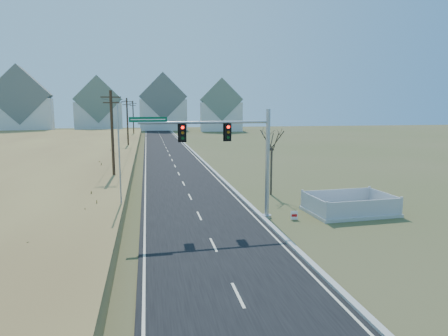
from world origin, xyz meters
The scene contains 16 objects.
ground centered at (0.00, 0.00, 0.00)m, with size 260.00×260.00×0.00m, color #4A5027.
road centered at (0.00, 50.00, 0.03)m, with size 8.00×180.00×0.06m, color black.
curb centered at (4.15, 50.00, 0.09)m, with size 0.30×180.00×0.18m, color #B2AFA8.
reed_marsh centered at (-24.00, 40.00, 0.65)m, with size 38.00×110.00×1.30m, color #A48F4A.
utility_pole_near centered at (-6.50, 15.00, 4.68)m, with size 1.80×0.26×9.00m.
utility_pole_mid centered at (-6.50, 45.00, 4.68)m, with size 1.80×0.26×9.00m.
utility_pole_far centered at (-6.50, 75.00, 4.68)m, with size 1.80×0.26×9.00m.
condo_nw centered at (-38.00, 100.00, 7.70)m, with size 17.69×13.38×19.05m.
condo_nnw centered at (-18.00, 108.00, 6.94)m, with size 14.93×11.17×17.03m.
condo_n centered at (2.00, 112.00, 7.61)m, with size 15.27×10.20×18.54m.
condo_ne centered at (20.00, 104.00, 6.84)m, with size 14.12×10.51×16.52m.
traffic_signal_mast centered at (2.62, 2.78, 4.52)m, with size 9.28×0.66×7.38m.
fence_enclosure centered at (10.69, 2.92, 0.27)m, with size 6.12×4.34×1.35m.
open_sign centered at (6.17, 2.00, 0.31)m, with size 0.47×0.15×0.58m.
flagpole centered at (-5.17, 3.43, 3.08)m, with size 0.35×0.35×7.72m.
bare_tree centered at (7.00, 9.79, 4.88)m, with size 2.28×2.28×6.05m.
Camera 1 is at (-3.39, -22.63, 7.50)m, focal length 32.00 mm.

